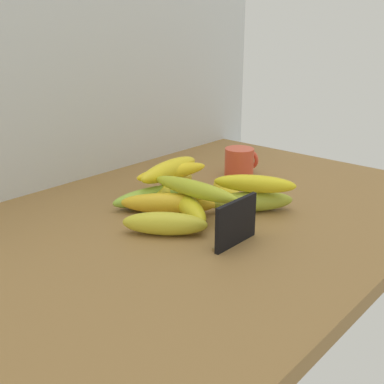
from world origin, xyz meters
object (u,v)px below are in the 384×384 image
(chalkboard_sign, at_px, (236,224))
(coffee_mug, at_px, (240,163))
(banana_4, at_px, (190,208))
(banana_9, at_px, (170,169))
(banana_1, at_px, (150,196))
(banana_3, at_px, (231,195))
(banana_5, at_px, (251,202))
(banana_7, at_px, (195,189))
(banana_10, at_px, (255,184))
(banana_6, at_px, (168,203))
(banana_0, at_px, (165,224))
(banana_8, at_px, (172,172))
(banana_2, at_px, (174,186))

(chalkboard_sign, height_order, coffee_mug, chalkboard_sign)
(banana_4, relative_size, banana_9, 0.84)
(banana_1, bearing_deg, coffee_mug, -6.16)
(banana_9, bearing_deg, banana_3, -67.21)
(banana_3, distance_m, banana_9, 0.15)
(banana_1, xyz_separation_m, banana_5, (0.11, -0.19, 0.00))
(banana_9, bearing_deg, coffee_mug, -9.80)
(chalkboard_sign, bearing_deg, banana_4, 75.24)
(banana_3, height_order, banana_7, banana_7)
(banana_10, bearing_deg, coffee_mug, 43.22)
(chalkboard_sign, height_order, banana_6, chalkboard_sign)
(chalkboard_sign, xyz_separation_m, banana_1, (0.04, 0.26, -0.02))
(banana_0, height_order, banana_8, banana_8)
(banana_6, bearing_deg, banana_0, -139.71)
(banana_5, xyz_separation_m, banana_7, (-0.10, 0.07, 0.04))
(banana_5, height_order, banana_9, banana_9)
(chalkboard_sign, height_order, banana_3, chalkboard_sign)
(banana_5, bearing_deg, banana_6, 135.02)
(banana_4, xyz_separation_m, banana_7, (0.01, -0.00, 0.04))
(coffee_mug, height_order, banana_2, coffee_mug)
(chalkboard_sign, bearing_deg, banana_10, 23.01)
(coffee_mug, relative_size, banana_4, 0.55)
(banana_1, relative_size, banana_5, 0.99)
(banana_1, distance_m, banana_8, 0.08)
(banana_8, bearing_deg, banana_7, -116.26)
(banana_3, bearing_deg, banana_4, 175.14)
(banana_4, bearing_deg, banana_1, 89.83)
(coffee_mug, xyz_separation_m, banana_2, (-0.21, 0.03, -0.02))
(banana_0, xyz_separation_m, banana_7, (0.10, 0.02, 0.04))
(banana_0, distance_m, banana_4, 0.09)
(banana_9, bearing_deg, banana_1, -174.32)
(chalkboard_sign, xyz_separation_m, banana_5, (0.15, 0.07, -0.02))
(chalkboard_sign, relative_size, banana_7, 0.52)
(banana_1, distance_m, banana_2, 0.08)
(coffee_mug, xyz_separation_m, banana_1, (-0.28, 0.03, -0.02))
(banana_5, distance_m, banana_9, 0.20)
(banana_2, relative_size, banana_4, 1.10)
(coffee_mug, height_order, banana_7, same)
(banana_4, distance_m, banana_10, 0.14)
(coffee_mug, height_order, banana_10, banana_10)
(banana_4, distance_m, banana_7, 0.04)
(banana_8, xyz_separation_m, banana_10, (0.04, -0.19, 0.00))
(banana_3, bearing_deg, coffee_mug, 30.26)
(banana_2, height_order, banana_6, banana_6)
(banana_8, height_order, banana_9, banana_9)
(banana_0, relative_size, banana_10, 0.95)
(banana_5, xyz_separation_m, banana_9, (-0.04, 0.19, 0.04))
(banana_8, bearing_deg, chalkboard_sign, -112.70)
(banana_6, bearing_deg, banana_4, -77.25)
(coffee_mug, xyz_separation_m, banana_3, (-0.16, -0.09, -0.02))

